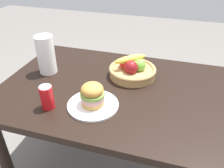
# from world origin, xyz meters

# --- Properties ---
(dining_table) EXTENTS (1.40, 0.90, 0.75)m
(dining_table) POSITION_xyz_m (0.00, 0.00, 0.65)
(dining_table) COLOR black
(dining_table) RESTS_ON ground_plane
(plate) EXTENTS (0.26, 0.26, 0.01)m
(plate) POSITION_xyz_m (-0.10, -0.20, 0.76)
(plate) COLOR white
(plate) RESTS_ON dining_table
(sandwich) EXTENTS (0.12, 0.12, 0.12)m
(sandwich) POSITION_xyz_m (-0.10, -0.20, 0.82)
(sandwich) COLOR tan
(sandwich) RESTS_ON plate
(soda_can) EXTENTS (0.07, 0.07, 0.13)m
(soda_can) POSITION_xyz_m (-0.31, -0.27, 0.81)
(soda_can) COLOR red
(soda_can) RESTS_ON dining_table
(fruit_basket) EXTENTS (0.29, 0.29, 0.14)m
(fruit_basket) POSITION_xyz_m (0.02, 0.16, 0.80)
(fruit_basket) COLOR tan
(fruit_basket) RESTS_ON dining_table
(paper_towel_roll) EXTENTS (0.11, 0.11, 0.24)m
(paper_towel_roll) POSITION_xyz_m (-0.50, 0.06, 0.87)
(paper_towel_roll) COLOR white
(paper_towel_roll) RESTS_ON dining_table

